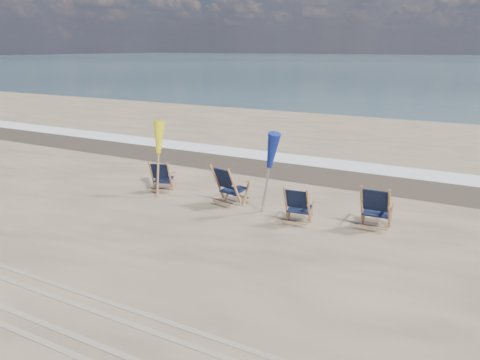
{
  "coord_description": "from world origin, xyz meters",
  "views": [
    {
      "loc": [
        5.02,
        -6.94,
        3.88
      ],
      "look_at": [
        0.0,
        2.2,
        0.9
      ],
      "focal_mm": 35.0,
      "sensor_mm": 36.0,
      "label": 1
    }
  ],
  "objects_px": {
    "beach_chair_1": "(234,188)",
    "beach_chair_2": "(308,207)",
    "umbrella_yellow": "(157,141)",
    "umbrella_blue": "(268,152)",
    "beach_chair_3": "(389,210)",
    "beach_chair_0": "(170,177)"
  },
  "relations": [
    {
      "from": "beach_chair_0",
      "to": "umbrella_yellow",
      "type": "xyz_separation_m",
      "value": [
        -0.03,
        -0.43,
        1.05
      ]
    },
    {
      "from": "beach_chair_2",
      "to": "beach_chair_3",
      "type": "distance_m",
      "value": 1.71
    },
    {
      "from": "beach_chair_0",
      "to": "beach_chair_2",
      "type": "height_order",
      "value": "beach_chair_2"
    },
    {
      "from": "beach_chair_3",
      "to": "umbrella_blue",
      "type": "bearing_deg",
      "value": 2.9
    },
    {
      "from": "beach_chair_2",
      "to": "beach_chair_3",
      "type": "xyz_separation_m",
      "value": [
        1.63,
        0.51,
        0.06
      ]
    },
    {
      "from": "umbrella_blue",
      "to": "beach_chair_3",
      "type": "bearing_deg",
      "value": 5.23
    },
    {
      "from": "beach_chair_1",
      "to": "umbrella_yellow",
      "type": "distance_m",
      "value": 2.44
    },
    {
      "from": "beach_chair_2",
      "to": "umbrella_yellow",
      "type": "bearing_deg",
      "value": -8.15
    },
    {
      "from": "beach_chair_0",
      "to": "beach_chair_1",
      "type": "distance_m",
      "value": 2.23
    },
    {
      "from": "beach_chair_1",
      "to": "beach_chair_3",
      "type": "height_order",
      "value": "beach_chair_1"
    },
    {
      "from": "umbrella_yellow",
      "to": "umbrella_blue",
      "type": "xyz_separation_m",
      "value": [
        3.13,
        0.11,
        0.03
      ]
    },
    {
      "from": "beach_chair_2",
      "to": "umbrella_yellow",
      "type": "relative_size",
      "value": 0.46
    },
    {
      "from": "beach_chair_1",
      "to": "beach_chair_2",
      "type": "xyz_separation_m",
      "value": [
        2.03,
        -0.28,
        -0.07
      ]
    },
    {
      "from": "umbrella_yellow",
      "to": "umbrella_blue",
      "type": "relative_size",
      "value": 0.98
    },
    {
      "from": "beach_chair_3",
      "to": "umbrella_blue",
      "type": "relative_size",
      "value": 0.51
    },
    {
      "from": "beach_chair_2",
      "to": "beach_chair_3",
      "type": "bearing_deg",
      "value": -168.74
    },
    {
      "from": "beach_chair_1",
      "to": "umbrella_yellow",
      "type": "xyz_separation_m",
      "value": [
        -2.23,
        -0.13,
        0.97
      ]
    },
    {
      "from": "beach_chair_0",
      "to": "beach_chair_3",
      "type": "height_order",
      "value": "beach_chair_3"
    },
    {
      "from": "beach_chair_1",
      "to": "beach_chair_2",
      "type": "height_order",
      "value": "beach_chair_1"
    },
    {
      "from": "beach_chair_3",
      "to": "umbrella_blue",
      "type": "height_order",
      "value": "umbrella_blue"
    },
    {
      "from": "beach_chair_3",
      "to": "umbrella_yellow",
      "type": "distance_m",
      "value": 5.99
    },
    {
      "from": "beach_chair_1",
      "to": "umbrella_blue",
      "type": "height_order",
      "value": "umbrella_blue"
    }
  ]
}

